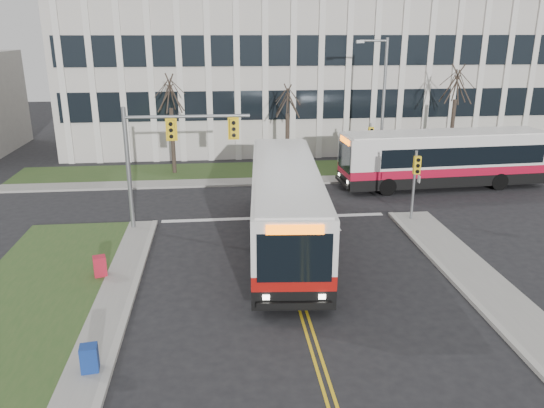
{
  "coord_description": "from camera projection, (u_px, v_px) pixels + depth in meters",
  "views": [
    {
      "loc": [
        -2.82,
        -18.61,
        9.67
      ],
      "look_at": [
        -0.47,
        4.55,
        2.0
      ],
      "focal_mm": 35.0,
      "sensor_mm": 36.0,
      "label": 1
    }
  ],
  "objects": [
    {
      "name": "tree_left",
      "position": [
        170.0,
        95.0,
        35.6
      ],
      "size": [
        1.8,
        1.8,
        7.7
      ],
      "color": "#42352B",
      "rests_on": "ground"
    },
    {
      "name": "ground",
      "position": [
        296.0,
        288.0,
        20.89
      ],
      "size": [
        120.0,
        120.0,
        0.0
      ],
      "primitive_type": "plane",
      "color": "black",
      "rests_on": "ground"
    },
    {
      "name": "directory_sign",
      "position": [
        295.0,
        157.0,
        37.3
      ],
      "size": [
        1.5,
        0.12,
        2.0
      ],
      "color": "slate",
      "rests_on": "ground"
    },
    {
      "name": "tree_right",
      "position": [
        457.0,
        86.0,
        37.39
      ],
      "size": [
        1.8,
        1.8,
        8.25
      ],
      "color": "#42352B",
      "rests_on": "ground"
    },
    {
      "name": "bus_cross",
      "position": [
        443.0,
        160.0,
        33.82
      ],
      "size": [
        13.23,
        3.58,
        3.49
      ],
      "primitive_type": null,
      "rotation": [
        0.0,
        0.0,
        -1.51
      ],
      "color": "silver",
      "rests_on": "ground"
    },
    {
      "name": "signal_pole_far",
      "position": [
        370.0,
        143.0,
        35.35
      ],
      "size": [
        0.34,
        0.39,
        3.8
      ],
      "color": "slate",
      "rests_on": "ground"
    },
    {
      "name": "sidewalk_west",
      "position": [
        83.0,
        375.0,
        15.47
      ],
      "size": [
        1.2,
        26.0,
        0.14
      ],
      "primitive_type": "cube",
      "color": "#9E9B93",
      "rests_on": "ground"
    },
    {
      "name": "office_building",
      "position": [
        304.0,
        72.0,
        47.84
      ],
      "size": [
        40.0,
        16.0,
        12.0
      ],
      "primitive_type": "cube",
      "color": "#B9B3AB",
      "rests_on": "ground"
    },
    {
      "name": "building_lawn",
      "position": [
        328.0,
        169.0,
        38.36
      ],
      "size": [
        44.0,
        5.0,
        0.12
      ],
      "primitive_type": "cube",
      "color": "#304D21",
      "rests_on": "ground"
    },
    {
      "name": "bus_main",
      "position": [
        285.0,
        208.0,
        24.54
      ],
      "size": [
        4.04,
        13.89,
        3.65
      ],
      "primitive_type": null,
      "rotation": [
        0.0,
        0.0,
        -0.08
      ],
      "color": "silver",
      "rests_on": "ground"
    },
    {
      "name": "tree_mid",
      "position": [
        288.0,
        102.0,
        36.75
      ],
      "size": [
        1.8,
        1.8,
        6.82
      ],
      "color": "#42352B",
      "rests_on": "ground"
    },
    {
      "name": "mast_arm_signal",
      "position": [
        162.0,
        147.0,
        25.78
      ],
      "size": [
        6.11,
        0.38,
        6.2
      ],
      "color": "slate",
      "rests_on": "ground"
    },
    {
      "name": "newspaper_box_blue",
      "position": [
        90.0,
        360.0,
        15.5
      ],
      "size": [
        0.55,
        0.51,
        0.95
      ],
      "primitive_type": "cube",
      "rotation": [
        0.0,
        0.0,
        0.13
      ],
      "color": "navy",
      "rests_on": "ground"
    },
    {
      "name": "streetlight",
      "position": [
        381.0,
        100.0,
        35.34
      ],
      "size": [
        2.15,
        0.25,
        9.2
      ],
      "color": "slate",
      "rests_on": "ground"
    },
    {
      "name": "signal_pole_near",
      "position": [
        415.0,
        176.0,
        27.31
      ],
      "size": [
        0.34,
        0.39,
        3.8
      ],
      "color": "slate",
      "rests_on": "ground"
    },
    {
      "name": "newspaper_box_red",
      "position": [
        100.0,
        267.0,
        21.55
      ],
      "size": [
        0.61,
        0.57,
        0.95
      ],
      "primitive_type": "cube",
      "rotation": [
        0.0,
        0.0,
        0.28
      ],
      "color": "#AD162A",
      "rests_on": "ground"
    },
    {
      "name": "sidewalk_cross",
      "position": [
        337.0,
        179.0,
        35.71
      ],
      "size": [
        44.0,
        1.6,
        0.14
      ],
      "primitive_type": "cube",
      "color": "#9E9B93",
      "rests_on": "ground"
    }
  ]
}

